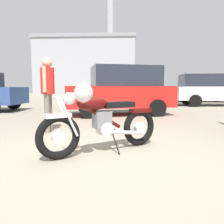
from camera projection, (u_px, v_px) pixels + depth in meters
name	position (u px, v px, depth m)	size (l,w,h in m)	color
ground_plane	(103.00, 150.00, 3.56)	(80.00, 80.00, 0.00)	gray
vintage_motorcycle	(101.00, 121.00, 3.39)	(1.83, 1.21, 1.07)	black
bystander	(48.00, 87.00, 4.94)	(0.30, 0.46, 1.66)	#706656
red_hatchback_near	(121.00, 90.00, 8.22)	(4.14, 2.37, 1.78)	black
white_estate_far	(124.00, 89.00, 13.57)	(4.81, 2.23, 1.74)	black
dark_sedan_left	(204.00, 90.00, 15.72)	(4.22, 1.97, 1.67)	black
silver_sedan_mid	(216.00, 89.00, 12.37)	(4.83, 2.25, 1.74)	black
industrial_building	(87.00, 66.00, 35.49)	(15.59, 9.33, 16.45)	#9EA0A8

